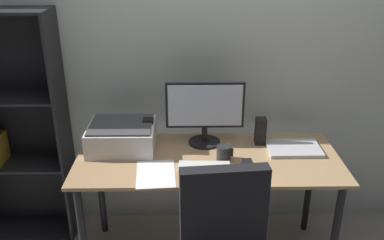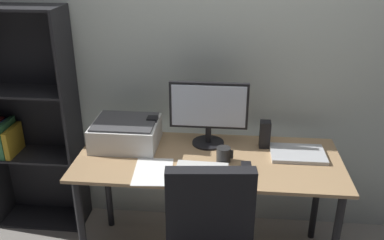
{
  "view_description": "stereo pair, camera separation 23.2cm",
  "coord_description": "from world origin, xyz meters",
  "px_view_note": "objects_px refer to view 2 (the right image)",
  "views": [
    {
      "loc": [
        -0.13,
        -2.15,
        1.92
      ],
      "look_at": [
        -0.1,
        -0.02,
        0.99
      ],
      "focal_mm": 38.72,
      "sensor_mm": 36.0,
      "label": 1
    },
    {
      "loc": [
        0.11,
        -2.14,
        1.92
      ],
      "look_at": [
        -0.1,
        -0.02,
        0.99
      ],
      "focal_mm": 38.72,
      "sensor_mm": 36.0,
      "label": 2
    }
  ],
  "objects_px": {
    "keyboard": "(202,167)",
    "speaker_left": "(153,130)",
    "monitor": "(209,110)",
    "laptop": "(298,154)",
    "printer": "(126,133)",
    "speaker_right": "(265,134)",
    "bookshelf": "(28,124)",
    "mouse": "(246,168)",
    "coffee_mug": "(224,155)",
    "desk": "(208,171)"
  },
  "relations": [
    {
      "from": "keyboard",
      "to": "speaker_left",
      "type": "distance_m",
      "value": 0.46
    },
    {
      "from": "speaker_left",
      "to": "speaker_right",
      "type": "bearing_deg",
      "value": 0.0
    },
    {
      "from": "desk",
      "to": "laptop",
      "type": "xyz_separation_m",
      "value": [
        0.53,
        0.08,
        0.1
      ]
    },
    {
      "from": "monitor",
      "to": "speaker_left",
      "type": "distance_m",
      "value": 0.38
    },
    {
      "from": "keyboard",
      "to": "coffee_mug",
      "type": "bearing_deg",
      "value": 42.0
    },
    {
      "from": "speaker_right",
      "to": "bookshelf",
      "type": "bearing_deg",
      "value": 174.82
    },
    {
      "from": "speaker_left",
      "to": "speaker_right",
      "type": "height_order",
      "value": "same"
    },
    {
      "from": "mouse",
      "to": "printer",
      "type": "relative_size",
      "value": 0.24
    },
    {
      "from": "coffee_mug",
      "to": "speaker_left",
      "type": "height_order",
      "value": "speaker_left"
    },
    {
      "from": "keyboard",
      "to": "coffee_mug",
      "type": "distance_m",
      "value": 0.16
    },
    {
      "from": "laptop",
      "to": "bookshelf",
      "type": "distance_m",
      "value": 1.8
    },
    {
      "from": "bookshelf",
      "to": "printer",
      "type": "bearing_deg",
      "value": -14.84
    },
    {
      "from": "laptop",
      "to": "bookshelf",
      "type": "height_order",
      "value": "bookshelf"
    },
    {
      "from": "keyboard",
      "to": "speaker_right",
      "type": "height_order",
      "value": "speaker_right"
    },
    {
      "from": "monitor",
      "to": "bookshelf",
      "type": "bearing_deg",
      "value": 173.74
    },
    {
      "from": "monitor",
      "to": "laptop",
      "type": "relative_size",
      "value": 1.5
    },
    {
      "from": "bookshelf",
      "to": "speaker_right",
      "type": "bearing_deg",
      "value": -5.18
    },
    {
      "from": "printer",
      "to": "speaker_right",
      "type": "bearing_deg",
      "value": 3.34
    },
    {
      "from": "bookshelf",
      "to": "mouse",
      "type": "bearing_deg",
      "value": -16.71
    },
    {
      "from": "speaker_left",
      "to": "printer",
      "type": "relative_size",
      "value": 0.43
    },
    {
      "from": "mouse",
      "to": "speaker_right",
      "type": "bearing_deg",
      "value": 66.06
    },
    {
      "from": "bookshelf",
      "to": "speaker_left",
      "type": "bearing_deg",
      "value": -9.18
    },
    {
      "from": "speaker_left",
      "to": "monitor",
      "type": "bearing_deg",
      "value": 1.31
    },
    {
      "from": "desk",
      "to": "bookshelf",
      "type": "bearing_deg",
      "value": 165.66
    },
    {
      "from": "speaker_right",
      "to": "bookshelf",
      "type": "height_order",
      "value": "bookshelf"
    },
    {
      "from": "mouse",
      "to": "printer",
      "type": "bearing_deg",
      "value": 158.93
    },
    {
      "from": "desk",
      "to": "speaker_left",
      "type": "xyz_separation_m",
      "value": [
        -0.36,
        0.18,
        0.17
      ]
    },
    {
      "from": "laptop",
      "to": "printer",
      "type": "distance_m",
      "value": 1.05
    },
    {
      "from": "monitor",
      "to": "bookshelf",
      "type": "xyz_separation_m",
      "value": [
        -1.24,
        0.14,
        -0.21
      ]
    },
    {
      "from": "speaker_right",
      "to": "coffee_mug",
      "type": "bearing_deg",
      "value": -139.64
    },
    {
      "from": "coffee_mug",
      "to": "speaker_left",
      "type": "xyz_separation_m",
      "value": [
        -0.45,
        0.21,
        0.04
      ]
    },
    {
      "from": "coffee_mug",
      "to": "printer",
      "type": "xyz_separation_m",
      "value": [
        -0.61,
        0.16,
        0.04
      ]
    },
    {
      "from": "keyboard",
      "to": "mouse",
      "type": "relative_size",
      "value": 3.02
    },
    {
      "from": "coffee_mug",
      "to": "laptop",
      "type": "distance_m",
      "value": 0.46
    },
    {
      "from": "bookshelf",
      "to": "coffee_mug",
      "type": "bearing_deg",
      "value": -14.76
    },
    {
      "from": "coffee_mug",
      "to": "speaker_right",
      "type": "xyz_separation_m",
      "value": [
        0.25,
        0.21,
        0.04
      ]
    },
    {
      "from": "laptop",
      "to": "monitor",
      "type": "bearing_deg",
      "value": 168.94
    },
    {
      "from": "monitor",
      "to": "printer",
      "type": "xyz_separation_m",
      "value": [
        -0.51,
        -0.06,
        -0.15
      ]
    },
    {
      "from": "speaker_left",
      "to": "bookshelf",
      "type": "height_order",
      "value": "bookshelf"
    },
    {
      "from": "desk",
      "to": "printer",
      "type": "bearing_deg",
      "value": 166.37
    },
    {
      "from": "mouse",
      "to": "speaker_left",
      "type": "relative_size",
      "value": 0.56
    },
    {
      "from": "printer",
      "to": "bookshelf",
      "type": "relative_size",
      "value": 0.26
    },
    {
      "from": "keyboard",
      "to": "mouse",
      "type": "height_order",
      "value": "mouse"
    },
    {
      "from": "desk",
      "to": "keyboard",
      "type": "distance_m",
      "value": 0.17
    },
    {
      "from": "coffee_mug",
      "to": "laptop",
      "type": "xyz_separation_m",
      "value": [
        0.44,
        0.12,
        -0.03
      ]
    },
    {
      "from": "speaker_right",
      "to": "bookshelf",
      "type": "xyz_separation_m",
      "value": [
        -1.59,
        0.14,
        -0.06
      ]
    },
    {
      "from": "speaker_right",
      "to": "printer",
      "type": "distance_m",
      "value": 0.86
    },
    {
      "from": "printer",
      "to": "bookshelf",
      "type": "bearing_deg",
      "value": 165.16
    },
    {
      "from": "desk",
      "to": "keyboard",
      "type": "bearing_deg",
      "value": -102.21
    },
    {
      "from": "mouse",
      "to": "laptop",
      "type": "bearing_deg",
      "value": 30.88
    }
  ]
}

